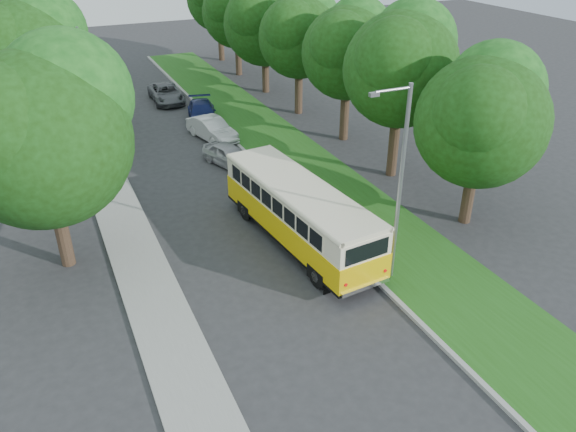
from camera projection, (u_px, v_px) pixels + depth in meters
name	position (u px, v px, depth m)	size (l,w,h in m)	color
ground	(269.00, 271.00, 23.24)	(120.00, 120.00, 0.00)	#2C2C2F
curb	(296.00, 202.00, 28.50)	(0.20, 70.00, 0.15)	gray
grass_verge	(337.00, 194.00, 29.36)	(4.50, 70.00, 0.13)	#225416
sidewalk	(129.00, 238.00, 25.46)	(2.20, 70.00, 0.12)	gray
treeline	(204.00, 38.00, 35.89)	(24.27, 41.91, 9.46)	#332319
lamppost_near	(399.00, 181.00, 20.67)	(1.71, 0.16, 8.00)	gray
lamppost_far	(85.00, 88.00, 32.32)	(1.71, 0.16, 7.50)	gray
warning_sign	(106.00, 150.00, 30.34)	(0.56, 0.10, 2.50)	gray
vintage_bus	(299.00, 215.00, 24.48)	(2.51, 9.76, 2.90)	yellow
car_silver	(229.00, 155.00, 32.49)	(1.50, 3.73, 1.27)	#ADACB1
car_white	(212.00, 129.00, 36.16)	(1.48, 4.25, 1.40)	silver
car_blue	(202.00, 112.00, 39.20)	(1.88, 4.62, 1.34)	#121B4F
car_grey	(166.00, 93.00, 43.26)	(2.18, 4.74, 1.32)	#515459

